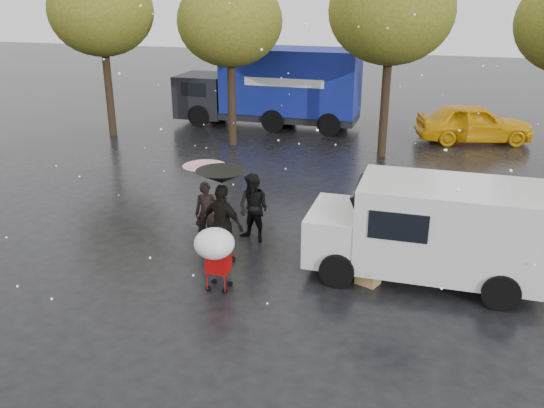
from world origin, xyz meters
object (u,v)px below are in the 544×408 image
(blue_truck, at_px, (273,87))
(white_van, at_px, (430,229))
(vendor_cart, at_px, (352,216))
(shopping_cart, at_px, (215,247))
(person_pink, at_px, (207,213))
(person_black, at_px, (223,224))
(yellow_taxi, at_px, (474,123))

(blue_truck, bearing_deg, white_van, -60.73)
(vendor_cart, xyz_separation_m, shopping_cart, (-2.34, -3.27, 0.34))
(person_pink, relative_size, white_van, 0.33)
(vendor_cart, height_order, white_van, white_van)
(person_pink, xyz_separation_m, white_van, (5.33, -0.32, 0.36))
(blue_truck, bearing_deg, person_pink, -81.01)
(person_black, bearing_deg, person_pink, -29.93)
(yellow_taxi, bearing_deg, person_black, 140.89)
(person_pink, xyz_separation_m, shopping_cart, (1.13, -2.27, 0.26))
(vendor_cart, xyz_separation_m, yellow_taxi, (3.22, 11.42, 0.06))
(person_pink, bearing_deg, shopping_cart, -83.33)
(person_pink, xyz_separation_m, vendor_cart, (3.47, 1.00, -0.07))
(person_black, relative_size, shopping_cart, 1.31)
(yellow_taxi, bearing_deg, blue_truck, 72.26)
(person_pink, height_order, white_van, white_van)
(yellow_taxi, bearing_deg, person_pink, 136.53)
(person_pink, xyz_separation_m, blue_truck, (-2.03, 12.82, 0.96))
(white_van, height_order, yellow_taxi, white_van)
(blue_truck, bearing_deg, person_black, -78.43)
(person_pink, bearing_deg, yellow_taxi, 41.78)
(person_pink, height_order, blue_truck, blue_truck)
(vendor_cart, xyz_separation_m, white_van, (1.86, -1.32, 0.43))
(shopping_cart, xyz_separation_m, yellow_taxi, (5.56, 14.69, -0.28))
(shopping_cart, distance_m, yellow_taxi, 15.71)
(person_black, distance_m, yellow_taxi, 14.57)
(shopping_cart, height_order, yellow_taxi, yellow_taxi)
(white_van, xyz_separation_m, blue_truck, (-7.36, 13.13, 0.60))
(person_black, distance_m, white_van, 4.60)
(person_black, distance_m, blue_truck, 14.01)
(person_black, height_order, white_van, white_van)
(person_black, relative_size, white_van, 0.39)
(vendor_cart, height_order, yellow_taxi, yellow_taxi)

